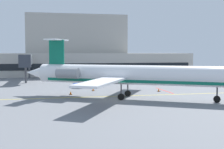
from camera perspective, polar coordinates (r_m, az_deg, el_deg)
name	(u,v)px	position (r m, az deg, el deg)	size (l,w,h in m)	color
ground	(116,100)	(41.56, 0.71, -4.87)	(120.00, 120.00, 0.11)	slate
terminal_building	(64,55)	(87.35, -9.05, 3.73)	(76.09, 13.77, 17.21)	#B7B2A8
jet_bridge_west	(27,60)	(71.18, -15.67, 2.56)	(2.40, 16.71, 6.02)	silver
regional_jet	(130,75)	(42.51, 3.48, -0.13)	(31.01, 23.55, 8.47)	white
baggage_tug	(96,76)	(70.34, -3.07, -0.33)	(3.66, 3.16, 2.03)	#19389E
pushback_tractor	(83,82)	(56.96, -5.43, -1.50)	(3.71, 4.46, 1.79)	#19389E
fuel_tank	(165,75)	(71.37, 9.90, -0.06)	(6.50, 2.41, 2.21)	white
safety_cone_alpha	(93,89)	(51.28, -3.56, -2.80)	(0.47, 0.47, 0.55)	orange
safety_cone_bravo	(159,90)	(50.79, 8.77, -2.91)	(0.47, 0.47, 0.55)	orange
safety_cone_charlie	(71,93)	(47.01, -7.77, -3.48)	(0.47, 0.47, 0.55)	orange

